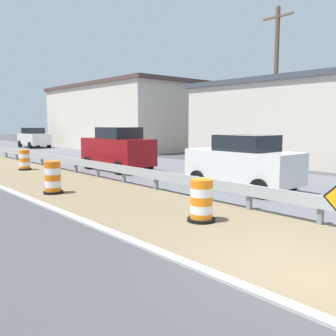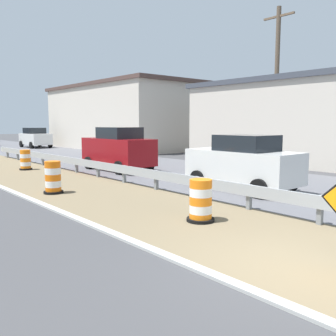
{
  "view_description": "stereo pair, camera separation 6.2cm",
  "coord_description": "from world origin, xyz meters",
  "px_view_note": "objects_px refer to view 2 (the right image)",
  "views": [
    {
      "loc": [
        -5.47,
        -2.91,
        2.38
      ],
      "look_at": [
        2.91,
        6.63,
        0.82
      ],
      "focal_mm": 39.32,
      "sensor_mm": 36.0,
      "label": 1
    },
    {
      "loc": [
        -5.43,
        -2.95,
        2.38
      ],
      "look_at": [
        2.91,
        6.63,
        0.82
      ],
      "focal_mm": 39.32,
      "sensor_mm": 36.0,
      "label": 2
    }
  ],
  "objects_px": {
    "utility_pole_near": "(276,85)",
    "car_mid_far_lane": "(35,138)",
    "traffic_barrel_mid": "(26,161)",
    "car_lead_near_lane": "(118,149)",
    "car_lead_far_lane": "(243,163)",
    "traffic_barrel_close": "(53,179)",
    "traffic_barrel_nearest": "(201,203)"
  },
  "relations": [
    {
      "from": "car_lead_near_lane",
      "to": "utility_pole_near",
      "type": "distance_m",
      "value": 9.14
    },
    {
      "from": "car_mid_far_lane",
      "to": "traffic_barrel_nearest",
      "type": "bearing_deg",
      "value": -13.52
    },
    {
      "from": "traffic_barrel_close",
      "to": "traffic_barrel_nearest",
      "type": "bearing_deg",
      "value": -78.4
    },
    {
      "from": "traffic_barrel_mid",
      "to": "car_lead_near_lane",
      "type": "bearing_deg",
      "value": -42.87
    },
    {
      "from": "traffic_barrel_nearest",
      "to": "car_mid_far_lane",
      "type": "xyz_separation_m",
      "value": [
        7.46,
        29.5,
        0.5
      ]
    },
    {
      "from": "traffic_barrel_nearest",
      "to": "traffic_barrel_mid",
      "type": "xyz_separation_m",
      "value": [
        0.41,
        12.75,
        -0.0
      ]
    },
    {
      "from": "traffic_barrel_nearest",
      "to": "car_lead_far_lane",
      "type": "distance_m",
      "value": 4.66
    },
    {
      "from": "car_lead_far_lane",
      "to": "traffic_barrel_nearest",
      "type": "bearing_deg",
      "value": 115.52
    },
    {
      "from": "traffic_barrel_mid",
      "to": "car_lead_far_lane",
      "type": "distance_m",
      "value": 11.44
    },
    {
      "from": "traffic_barrel_mid",
      "to": "car_lead_far_lane",
      "type": "bearing_deg",
      "value": -70.69
    },
    {
      "from": "traffic_barrel_close",
      "to": "car_mid_far_lane",
      "type": "bearing_deg",
      "value": 69.97
    },
    {
      "from": "traffic_barrel_close",
      "to": "traffic_barrel_mid",
      "type": "bearing_deg",
      "value": 77.06
    },
    {
      "from": "traffic_barrel_nearest",
      "to": "car_mid_far_lane",
      "type": "height_order",
      "value": "car_mid_far_lane"
    },
    {
      "from": "traffic_barrel_mid",
      "to": "car_lead_near_lane",
      "type": "relative_size",
      "value": 0.24
    },
    {
      "from": "traffic_barrel_close",
      "to": "utility_pole_near",
      "type": "height_order",
      "value": "utility_pole_near"
    },
    {
      "from": "car_lead_near_lane",
      "to": "car_lead_far_lane",
      "type": "xyz_separation_m",
      "value": [
        0.3,
        -7.55,
        -0.1
      ]
    },
    {
      "from": "car_lead_far_lane",
      "to": "traffic_barrel_mid",
      "type": "bearing_deg",
      "value": 19.67
    },
    {
      "from": "utility_pole_near",
      "to": "car_lead_far_lane",
      "type": "bearing_deg",
      "value": -154.89
    },
    {
      "from": "traffic_barrel_nearest",
      "to": "traffic_barrel_mid",
      "type": "height_order",
      "value": "traffic_barrel_nearest"
    },
    {
      "from": "traffic_barrel_nearest",
      "to": "utility_pole_near",
      "type": "xyz_separation_m",
      "value": [
        11.3,
        5.3,
        3.92
      ]
    },
    {
      "from": "utility_pole_near",
      "to": "car_mid_far_lane",
      "type": "bearing_deg",
      "value": 99.01
    },
    {
      "from": "car_mid_far_lane",
      "to": "utility_pole_near",
      "type": "xyz_separation_m",
      "value": [
        3.84,
        -24.2,
        3.43
      ]
    },
    {
      "from": "car_lead_near_lane",
      "to": "car_mid_far_lane",
      "type": "relative_size",
      "value": 1.04
    },
    {
      "from": "traffic_barrel_close",
      "to": "traffic_barrel_mid",
      "type": "distance_m",
      "value": 7.15
    },
    {
      "from": "car_mid_far_lane",
      "to": "utility_pole_near",
      "type": "distance_m",
      "value": 24.74
    },
    {
      "from": "utility_pole_near",
      "to": "traffic_barrel_close",
      "type": "bearing_deg",
      "value": 177.77
    },
    {
      "from": "traffic_barrel_mid",
      "to": "car_lead_far_lane",
      "type": "relative_size",
      "value": 0.25
    },
    {
      "from": "traffic_barrel_nearest",
      "to": "car_lead_near_lane",
      "type": "distance_m",
      "value": 10.31
    },
    {
      "from": "car_lead_near_lane",
      "to": "car_lead_far_lane",
      "type": "relative_size",
      "value": 1.04
    },
    {
      "from": "car_mid_far_lane",
      "to": "utility_pole_near",
      "type": "relative_size",
      "value": 0.48
    },
    {
      "from": "traffic_barrel_mid",
      "to": "car_lead_near_lane",
      "type": "height_order",
      "value": "car_lead_near_lane"
    },
    {
      "from": "utility_pole_near",
      "to": "car_lead_near_lane",
      "type": "bearing_deg",
      "value": 150.29
    }
  ]
}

